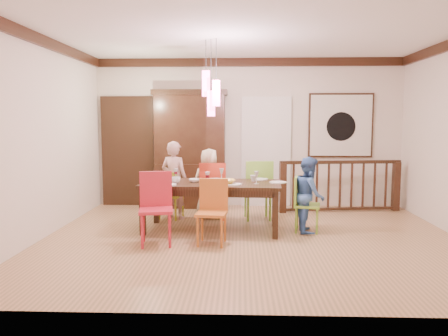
{
  "coord_description": "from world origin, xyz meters",
  "views": [
    {
      "loc": [
        -0.16,
        -6.16,
        1.69
      ],
      "look_at": [
        -0.41,
        0.52,
        0.97
      ],
      "focal_mm": 35.0,
      "sensor_mm": 36.0,
      "label": 1
    }
  ],
  "objects_px": {
    "chair_far_left": "(171,191)",
    "balustrade": "(340,185)",
    "person_far_mid": "(209,183)",
    "person_end_right": "(309,195)",
    "dining_table": "(211,188)",
    "china_hutch": "(190,149)",
    "chair_end_right": "(307,201)",
    "person_far_left": "(174,180)"
  },
  "relations": [
    {
      "from": "dining_table",
      "to": "person_far_left",
      "type": "height_order",
      "value": "person_far_left"
    },
    {
      "from": "chair_far_left",
      "to": "person_far_mid",
      "type": "height_order",
      "value": "person_far_mid"
    },
    {
      "from": "person_end_right",
      "to": "china_hutch",
      "type": "bearing_deg",
      "value": 48.61
    },
    {
      "from": "dining_table",
      "to": "person_far_mid",
      "type": "xyz_separation_m",
      "value": [
        -0.1,
        0.87,
        -0.06
      ]
    },
    {
      "from": "dining_table",
      "to": "chair_end_right",
      "type": "distance_m",
      "value": 1.48
    },
    {
      "from": "dining_table",
      "to": "china_hutch",
      "type": "bearing_deg",
      "value": 109.82
    },
    {
      "from": "dining_table",
      "to": "person_far_left",
      "type": "xyz_separation_m",
      "value": [
        -0.7,
        0.81,
        0.01
      ]
    },
    {
      "from": "chair_end_right",
      "to": "balustrade",
      "type": "height_order",
      "value": "balustrade"
    },
    {
      "from": "chair_end_right",
      "to": "china_hutch",
      "type": "xyz_separation_m",
      "value": [
        -2.0,
        1.86,
        0.66
      ]
    },
    {
      "from": "person_far_mid",
      "to": "dining_table",
      "type": "bearing_deg",
      "value": 97.69
    },
    {
      "from": "balustrade",
      "to": "person_end_right",
      "type": "distance_m",
      "value": 1.73
    },
    {
      "from": "chair_far_left",
      "to": "person_far_left",
      "type": "bearing_deg",
      "value": -140.06
    },
    {
      "from": "person_far_left",
      "to": "person_end_right",
      "type": "relative_size",
      "value": 1.17
    },
    {
      "from": "china_hutch",
      "to": "person_far_mid",
      "type": "distance_m",
      "value": 1.19
    },
    {
      "from": "chair_far_left",
      "to": "person_far_left",
      "type": "distance_m",
      "value": 0.21
    },
    {
      "from": "dining_table",
      "to": "chair_far_left",
      "type": "bearing_deg",
      "value": 137.3
    },
    {
      "from": "balustrade",
      "to": "person_far_mid",
      "type": "bearing_deg",
      "value": -172.68
    },
    {
      "from": "chair_end_right",
      "to": "dining_table",
      "type": "bearing_deg",
      "value": 100.08
    },
    {
      "from": "balustrade",
      "to": "person_far_left",
      "type": "xyz_separation_m",
      "value": [
        -3.0,
        -0.68,
        0.17
      ]
    },
    {
      "from": "person_far_left",
      "to": "chair_end_right",
      "type": "bearing_deg",
      "value": -179.57
    },
    {
      "from": "chair_far_left",
      "to": "china_hutch",
      "type": "relative_size",
      "value": 0.36
    },
    {
      "from": "chair_far_left",
      "to": "balustrade",
      "type": "relative_size",
      "value": 0.36
    },
    {
      "from": "chair_end_right",
      "to": "person_far_left",
      "type": "relative_size",
      "value": 0.63
    },
    {
      "from": "china_hutch",
      "to": "person_far_mid",
      "type": "bearing_deg",
      "value": -65.7
    },
    {
      "from": "china_hutch",
      "to": "balustrade",
      "type": "distance_m",
      "value": 2.93
    },
    {
      "from": "chair_end_right",
      "to": "china_hutch",
      "type": "height_order",
      "value": "china_hutch"
    },
    {
      "from": "chair_end_right",
      "to": "person_end_right",
      "type": "height_order",
      "value": "person_end_right"
    },
    {
      "from": "dining_table",
      "to": "chair_far_left",
      "type": "height_order",
      "value": "chair_far_left"
    },
    {
      "from": "balustrade",
      "to": "person_far_left",
      "type": "relative_size",
      "value": 1.72
    },
    {
      "from": "person_end_right",
      "to": "person_far_left",
      "type": "bearing_deg",
      "value": 70.31
    },
    {
      "from": "balustrade",
      "to": "chair_end_right",
      "type": "bearing_deg",
      "value": -126.16
    },
    {
      "from": "person_far_left",
      "to": "person_far_mid",
      "type": "height_order",
      "value": "person_far_left"
    },
    {
      "from": "dining_table",
      "to": "person_end_right",
      "type": "height_order",
      "value": "person_end_right"
    },
    {
      "from": "dining_table",
      "to": "chair_end_right",
      "type": "bearing_deg",
      "value": 2.82
    },
    {
      "from": "balustrade",
      "to": "person_far_mid",
      "type": "relative_size",
      "value": 1.9
    },
    {
      "from": "person_far_mid",
      "to": "person_end_right",
      "type": "relative_size",
      "value": 1.05
    },
    {
      "from": "person_far_mid",
      "to": "person_end_right",
      "type": "height_order",
      "value": "person_far_mid"
    },
    {
      "from": "chair_end_right",
      "to": "china_hutch",
      "type": "bearing_deg",
      "value": 57.92
    },
    {
      "from": "chair_far_left",
      "to": "person_end_right",
      "type": "distance_m",
      "value": 2.39
    },
    {
      "from": "china_hutch",
      "to": "person_far_left",
      "type": "relative_size",
      "value": 1.7
    },
    {
      "from": "chair_far_left",
      "to": "person_far_left",
      "type": "height_order",
      "value": "person_far_left"
    },
    {
      "from": "chair_far_left",
      "to": "balustrade",
      "type": "height_order",
      "value": "balustrade"
    }
  ]
}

